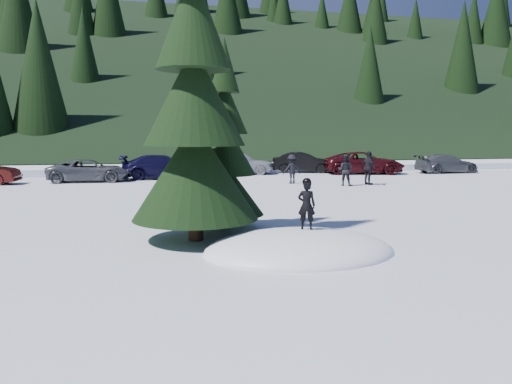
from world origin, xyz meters
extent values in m
plane|color=white|center=(0.00, 0.00, 0.00)|extent=(200.00, 200.00, 0.00)
ellipsoid|color=white|center=(0.00, 0.00, 0.00)|extent=(4.48, 3.52, 0.96)
cylinder|color=#301F10|center=(-2.20, 1.80, 0.70)|extent=(0.38, 0.38, 1.40)
cone|color=black|center=(-2.20, 1.80, 1.79)|extent=(3.20, 3.20, 2.46)
cone|color=black|center=(-2.20, 1.80, 3.65)|extent=(2.54, 2.54, 2.46)
cone|color=black|center=(-2.20, 1.80, 5.51)|extent=(1.88, 1.88, 2.46)
cylinder|color=#301F10|center=(-1.20, 3.20, 0.50)|extent=(0.26, 0.26, 1.00)
cone|color=black|center=(-1.20, 3.20, 1.16)|extent=(2.20, 2.20, 1.52)
cone|color=black|center=(-1.20, 3.20, 2.31)|extent=(1.75, 1.75, 1.52)
cone|color=black|center=(-1.20, 3.20, 3.46)|extent=(1.29, 1.29, 1.52)
cone|color=black|center=(-1.20, 3.20, 4.61)|extent=(0.84, 0.84, 1.52)
imported|color=black|center=(0.24, 0.23, 1.05)|extent=(0.49, 0.41, 1.14)
imported|color=black|center=(6.73, 13.25, 0.81)|extent=(1.00, 0.97, 1.63)
imported|color=black|center=(8.09, 13.38, 0.89)|extent=(0.71, 1.12, 1.78)
imported|color=black|center=(4.37, 15.00, 0.78)|extent=(1.07, 0.70, 1.57)
imported|color=#4D4E55|center=(-6.44, 18.49, 0.63)|extent=(4.59, 2.26, 1.25)
imported|color=black|center=(-2.32, 19.29, 0.71)|extent=(5.06, 2.38, 1.43)
imported|color=#999BA2|center=(2.82, 21.73, 0.76)|extent=(4.79, 3.04, 1.52)
imported|color=black|center=(7.30, 22.02, 0.70)|extent=(4.50, 2.58, 1.40)
imported|color=#36090F|center=(10.94, 20.09, 0.73)|extent=(5.68, 3.56, 1.46)
imported|color=#46494D|center=(16.78, 19.53, 0.63)|extent=(4.37, 1.84, 1.26)
camera|label=1|loc=(-3.48, -10.80, 2.74)|focal=35.00mm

